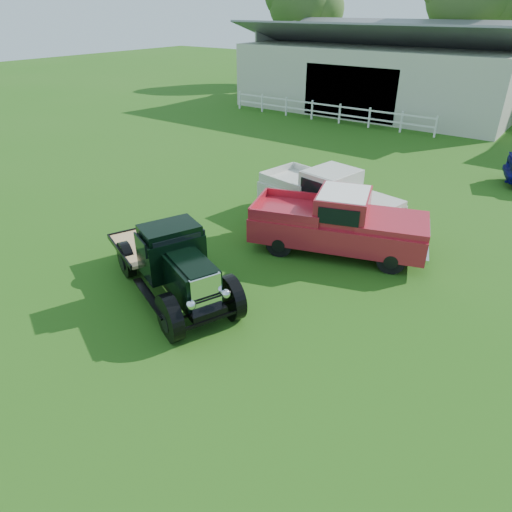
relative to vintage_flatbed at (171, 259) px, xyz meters
The scene contains 8 objects.
ground 1.83m from the vintage_flatbed, ahead, with size 120.00×120.00×0.00m, color #235811.
shed_left 26.68m from the vintage_flatbed, 101.80° to the left, with size 18.80×10.20×5.60m, color beige, non-canonical shape.
fence_rail 21.07m from the vintage_flatbed, 107.82° to the left, with size 14.20×0.16×1.20m, color white, non-canonical shape.
tree_a 37.17m from the vintage_flatbed, 116.45° to the left, with size 6.30×6.30×10.50m, color #345220, non-canonical shape.
tree_b 34.48m from the vintage_flatbed, 94.11° to the left, with size 6.90×6.90×11.50m, color #345220, non-canonical shape.
vintage_flatbed is the anchor object (origin of this frame).
red_pickup 5.11m from the vintage_flatbed, 62.17° to the left, with size 5.28×2.03×1.93m, color #AA1D2C, non-canonical shape.
white_pickup 6.25m from the vintage_flatbed, 79.34° to the left, with size 5.07×1.96×1.86m, color beige, non-canonical shape.
Camera 1 is at (6.13, -6.92, 6.59)m, focal length 32.00 mm.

